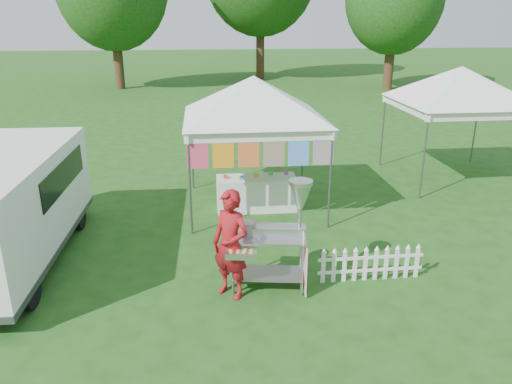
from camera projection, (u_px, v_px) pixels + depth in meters
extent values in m
plane|color=#1B4A15|center=(275.00, 280.00, 8.43)|extent=(120.00, 120.00, 0.00)
cylinder|color=#59595E|center=(190.00, 185.00, 9.88)|extent=(0.04, 0.04, 2.10)
cylinder|color=#59595E|center=(330.00, 180.00, 10.17)|extent=(0.04, 0.04, 2.10)
cylinder|color=#59595E|center=(192.00, 149.00, 12.54)|extent=(0.04, 0.04, 2.10)
cylinder|color=#59595E|center=(303.00, 146.00, 12.83)|extent=(0.04, 0.04, 2.10)
cube|color=white|center=(261.00, 136.00, 9.71)|extent=(3.00, 0.03, 0.22)
cube|color=white|center=(248.00, 110.00, 12.37)|extent=(3.00, 0.03, 0.22)
pyramid|color=white|center=(254.00, 76.00, 10.70)|extent=(4.24, 4.24, 0.90)
cylinder|color=#59595E|center=(261.00, 132.00, 9.68)|extent=(3.00, 0.03, 0.03)
cube|color=#BE1793|center=(197.00, 151.00, 9.67)|extent=(0.42, 0.01, 0.70)
cube|color=red|center=(223.00, 151.00, 9.72)|extent=(0.42, 0.01, 0.70)
cube|color=red|center=(249.00, 150.00, 9.77)|extent=(0.42, 0.01, 0.70)
cube|color=orange|center=(274.00, 149.00, 9.82)|extent=(0.42, 0.01, 0.70)
cube|color=blue|center=(299.00, 149.00, 9.87)|extent=(0.42, 0.01, 0.70)
cube|color=#32BCB3|center=(323.00, 148.00, 9.93)|extent=(0.42, 0.01, 0.70)
cylinder|color=#59595E|center=(424.00, 157.00, 11.85)|extent=(0.04, 0.04, 2.10)
cylinder|color=#59595E|center=(383.00, 131.00, 14.51)|extent=(0.04, 0.04, 2.10)
cylinder|color=#59595E|center=(475.00, 128.00, 14.79)|extent=(0.04, 0.04, 2.10)
cube|color=white|center=(487.00, 116.00, 11.67)|extent=(3.00, 0.03, 0.22)
cube|color=white|center=(433.00, 97.00, 14.33)|extent=(3.00, 0.03, 0.22)
pyramid|color=white|center=(463.00, 66.00, 12.67)|extent=(4.24, 4.24, 0.90)
cylinder|color=#59595E|center=(487.00, 112.00, 11.64)|extent=(3.00, 0.03, 0.03)
cylinder|color=#332012|center=(118.00, 55.00, 29.64)|extent=(0.56, 0.56, 3.96)
cylinder|color=#332012|center=(260.00, 43.00, 34.15)|extent=(0.56, 0.56, 4.84)
cylinder|color=#332012|center=(389.00, 59.00, 29.46)|extent=(0.56, 0.56, 3.52)
cylinder|color=gray|center=(233.00, 269.00, 7.86)|extent=(0.05, 0.05, 0.89)
cylinder|color=gray|center=(302.00, 271.00, 7.82)|extent=(0.05, 0.05, 0.89)
cylinder|color=gray|center=(235.00, 255.00, 8.33)|extent=(0.05, 0.05, 0.89)
cylinder|color=gray|center=(301.00, 256.00, 8.28)|extent=(0.05, 0.05, 0.89)
cube|color=gray|center=(268.00, 273.00, 8.14)|extent=(1.20, 0.73, 0.01)
cube|color=#B7B7BC|center=(268.00, 237.00, 7.92)|extent=(1.27, 0.77, 0.04)
cube|color=#B7B7BC|center=(279.00, 231.00, 7.93)|extent=(0.87, 0.37, 0.15)
cube|color=gray|center=(249.00, 228.00, 7.94)|extent=(0.23, 0.25, 0.22)
cylinder|color=gray|center=(300.00, 211.00, 7.80)|extent=(0.06, 0.06, 0.89)
cone|color=#B7B7BC|center=(300.00, 196.00, 7.72)|extent=(0.41, 0.41, 0.40)
cylinder|color=#B7B7BC|center=(301.00, 182.00, 7.64)|extent=(0.43, 0.43, 0.06)
cube|color=#B7B7BC|center=(241.00, 253.00, 7.62)|extent=(0.52, 0.37, 0.10)
cube|color=#FFABBD|center=(305.00, 263.00, 8.05)|extent=(0.13, 0.74, 0.80)
cube|color=white|center=(303.00, 239.00, 7.60)|extent=(0.04, 0.14, 0.18)
imported|color=maroon|center=(231.00, 245.00, 7.70)|extent=(0.76, 0.74, 1.76)
cube|color=white|center=(1.00, 204.00, 8.61)|extent=(1.99, 4.75, 1.65)
cube|color=#59595E|center=(8.00, 247.00, 8.89)|extent=(2.01, 4.79, 0.11)
cube|color=white|center=(41.00, 187.00, 10.65)|extent=(1.80, 0.70, 0.85)
cube|color=black|center=(64.00, 175.00, 9.12)|extent=(0.08, 2.59, 0.52)
cube|color=black|center=(42.00, 151.00, 10.74)|extent=(1.60, 0.06, 0.52)
cylinder|color=black|center=(27.00, 289.00, 7.55)|extent=(0.22, 0.64, 0.64)
cylinder|color=black|center=(77.00, 214.00, 10.37)|extent=(0.22, 0.64, 0.64)
cube|color=white|center=(323.00, 268.00, 8.26)|extent=(0.07, 0.02, 0.56)
cube|color=white|center=(334.00, 267.00, 8.28)|extent=(0.07, 0.02, 0.56)
cube|color=white|center=(344.00, 266.00, 8.30)|extent=(0.07, 0.02, 0.56)
cube|color=white|center=(355.00, 266.00, 8.32)|extent=(0.07, 0.02, 0.56)
cube|color=white|center=(365.00, 265.00, 8.34)|extent=(0.07, 0.02, 0.56)
cube|color=white|center=(376.00, 265.00, 8.35)|extent=(0.07, 0.02, 0.56)
cube|color=white|center=(386.00, 264.00, 8.37)|extent=(0.07, 0.02, 0.56)
cube|color=white|center=(396.00, 263.00, 8.39)|extent=(0.07, 0.02, 0.56)
cube|color=white|center=(407.00, 263.00, 8.41)|extent=(0.07, 0.02, 0.56)
cube|color=white|center=(417.00, 262.00, 8.43)|extent=(0.07, 0.02, 0.56)
cube|color=white|center=(370.00, 270.00, 8.38)|extent=(1.80, 0.04, 0.05)
cube|color=white|center=(371.00, 257.00, 8.30)|extent=(1.80, 0.04, 0.05)
cube|color=white|center=(257.00, 193.00, 11.41)|extent=(1.80, 0.70, 0.76)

